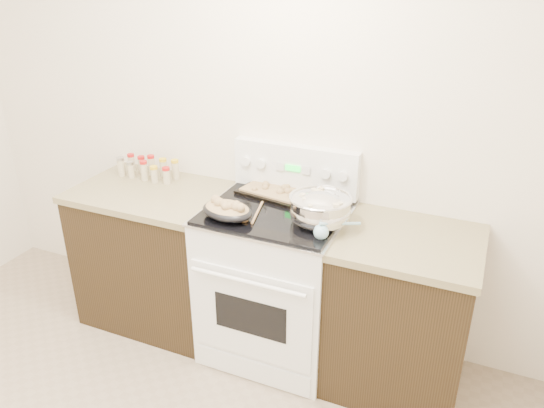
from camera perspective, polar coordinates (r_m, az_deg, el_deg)
The scene contains 9 objects.
counter_left at distance 3.52m, azimuth -12.16°, elevation -5.30°, with size 0.93×0.67×0.92m.
counter_right at distance 3.00m, azimuth 13.63°, elevation -11.29°, with size 0.73×0.67×0.92m.
kitchen_range at distance 3.14m, azimuth 0.40°, elevation -8.08°, with size 0.78×0.73×1.22m.
mixing_bowl at distance 2.75m, azimuth 5.21°, elevation -0.58°, with size 0.43×0.43×0.19m.
roasting_pan at distance 2.81m, azimuth -4.84°, elevation -0.60°, with size 0.33×0.26×0.12m.
baking_sheet at distance 3.10m, azimuth 0.86°, elevation 1.43°, with size 0.49×0.38×0.06m.
wooden_spoon at distance 2.82m, azimuth -2.43°, elevation -1.33°, with size 0.08×0.26×0.04m.
blue_ladle at distance 2.63m, azimuth 5.57°, elevation -2.92°, with size 0.20×0.22×0.09m.
spice_jars at distance 3.48m, azimuth -13.20°, elevation 3.76°, with size 0.40×0.16×0.13m.
Camera 1 is at (1.38, -1.00, 2.20)m, focal length 35.00 mm.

